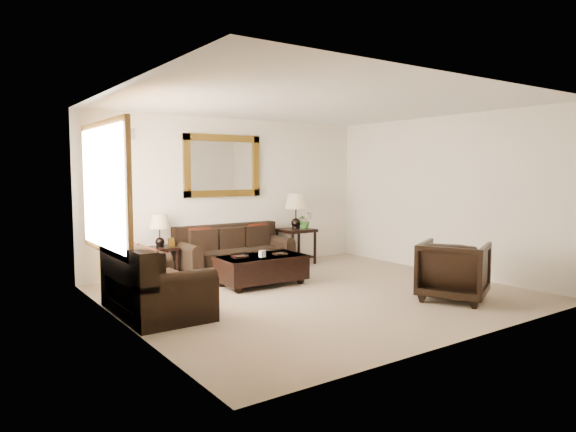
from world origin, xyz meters
TOP-DOWN VIEW (x-y plane):
  - room at (0.00, 0.00)m, footprint 5.51×5.01m
  - window at (-2.70, 0.90)m, footprint 0.07×1.96m
  - mirror at (-0.21, 2.47)m, footprint 1.50×0.06m
  - air_vent at (-1.90, 2.48)m, footprint 0.25×0.02m
  - sofa at (-0.21, 2.10)m, footprint 1.99×0.86m
  - loveseat at (-2.32, 0.35)m, footprint 0.93×1.57m
  - end_table_left at (-1.50, 2.22)m, footprint 0.48×0.48m
  - end_table_right at (1.17, 2.16)m, footprint 0.61×0.61m
  - coffee_table at (-0.37, 0.92)m, footprint 1.37×0.77m
  - armchair at (1.30, -1.34)m, footprint 1.11×1.13m
  - potted_plant at (1.31, 2.05)m, footprint 0.30×0.33m

SIDE VIEW (x-z plane):
  - coffee_table at x=-0.37m, z-range 0.00..0.57m
  - sofa at x=-0.21m, z-range -0.11..0.70m
  - loveseat at x=-2.32m, z-range -0.12..0.77m
  - armchair at x=1.30m, z-range 0.00..0.89m
  - end_table_left at x=-1.50m, z-range 0.16..1.23m
  - potted_plant at x=1.31m, z-range 0.66..0.91m
  - end_table_right at x=1.17m, z-range 0.20..1.54m
  - room at x=0.00m, z-range 0.00..2.71m
  - window at x=-2.70m, z-range 0.72..2.38m
  - mirror at x=-0.21m, z-range 1.30..2.40m
  - air_vent at x=-1.90m, z-range 2.26..2.44m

